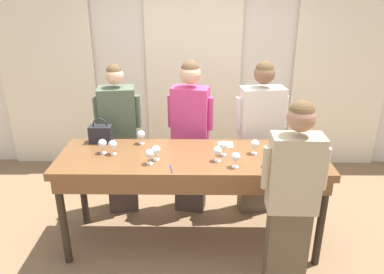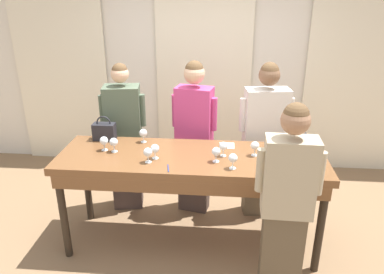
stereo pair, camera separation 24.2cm
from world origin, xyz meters
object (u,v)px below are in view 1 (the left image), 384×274
Objects in this scene: wine_glass_back_mid at (102,144)px; guest_olive_jacket at (120,140)px; wine_glass_front_right at (218,151)px; wine_glass_front_mid at (236,157)px; wine_glass_by_handbag at (297,150)px; wine_glass_back_left at (224,146)px; guest_pink_top at (190,136)px; wine_glass_center_mid at (255,144)px; wine_glass_front_left at (270,156)px; wine_bottle at (303,152)px; wine_glass_back_right at (156,150)px; host_pouring at (292,198)px; wine_glass_center_right at (150,154)px; handbag at (101,134)px; wine_glass_near_host at (302,141)px; wine_glass_by_bottle at (113,145)px; guest_cream_sweater at (260,138)px; wine_glass_center_left at (141,135)px; tasting_bar at (192,165)px.

wine_glass_back_mid is 0.61m from guest_olive_jacket.
wine_glass_back_mid is at bearing 171.65° from wine_glass_front_right.
wine_glass_by_handbag is (0.56, 0.15, -0.00)m from wine_glass_front_mid.
wine_glass_front_right and wine_glass_back_left have the same top height.
wine_glass_front_right is at bearing -70.90° from guest_pink_top.
wine_glass_center_mid is 0.38m from wine_glass_by_handbag.
guest_olive_jacket reaches higher than wine_glass_front_left.
wine_bottle is 2.38× the size of wine_glass_front_mid.
host_pouring reaches higher than wine_glass_back_right.
wine_glass_by_handbag is (0.64, -0.10, 0.00)m from wine_glass_back_left.
handbag is at bearing 138.30° from wine_glass_center_right.
guest_pink_top is at bearing 155.42° from wine_glass_near_host.
wine_glass_back_mid is (-1.05, 0.15, 0.00)m from wine_glass_front_right.
wine_glass_front_right is 0.38m from wine_glass_center_mid.
wine_bottle is at bearing -6.87° from wine_glass_by_bottle.
host_pouring is (0.81, -1.22, -0.03)m from guest_pink_top.
wine_glass_by_bottle is at bearing 173.13° from wine_bottle.
wine_glass_back_right is 0.08× the size of guest_olive_jacket.
wine_glass_front_right is (-0.14, 0.12, -0.00)m from wine_glass_front_mid.
wine_glass_front_mid is 0.08× the size of guest_cream_sweater.
wine_glass_front_left is at bearing -7.10° from wine_glass_back_right.
guest_pink_top is at bearing 40.59° from wine_glass_by_bottle.
handbag is 1.20m from wine_glass_front_right.
wine_glass_front_left is 1.00× the size of wine_glass_front_mid.
wine_glass_by_handbag is (1.43, -0.35, 0.00)m from wine_glass_center_left.
guest_olive_jacket is (0.11, 0.32, -0.20)m from handbag.
wine_bottle is 1.92m from handbag.
wine_glass_by_handbag is (1.65, -0.10, -0.00)m from wine_glass_by_bottle.
handbag is 1.82× the size of wine_glass_front_mid.
wine_glass_near_host is 0.08× the size of host_pouring.
wine_glass_front_left is 0.08× the size of guest_pink_top.
wine_glass_center_left is 0.50m from guest_olive_jacket.
wine_glass_front_mid is (1.28, -0.54, 0.00)m from handbag.
wine_glass_near_host is (0.46, 0.09, -0.00)m from wine_glass_center_mid.
tasting_bar is 17.91× the size of wine_glass_back_right.
guest_cream_sweater reaches higher than wine_glass_center_mid.
wine_glass_by_handbag is 0.57m from host_pouring.
host_pouring is at bearing -24.69° from wine_glass_back_right.
guest_pink_top is at bearing 36.36° from wine_glass_center_left.
guest_olive_jacket is (-1.46, 0.83, -0.20)m from wine_glass_front_left.
wine_bottle is 1.93m from guest_olive_jacket.
wine_glass_back_left is 0.08× the size of guest_cream_sweater.
wine_glass_front_right and wine_glass_back_mid have the same top height.
wine_glass_front_mid is 0.08× the size of guest_pink_top.
wine_glass_back_mid is 1.00× the size of wine_glass_by_bottle.
wine_glass_back_mid is at bearing -73.38° from handbag.
guest_pink_top reaches higher than guest_cream_sweater.
wine_glass_front_left is at bearing -2.24° from wine_glass_center_right.
wine_glass_center_mid reaches higher than tasting_bar.
wine_glass_center_mid is (-0.09, 0.26, 0.00)m from wine_glass_front_left.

